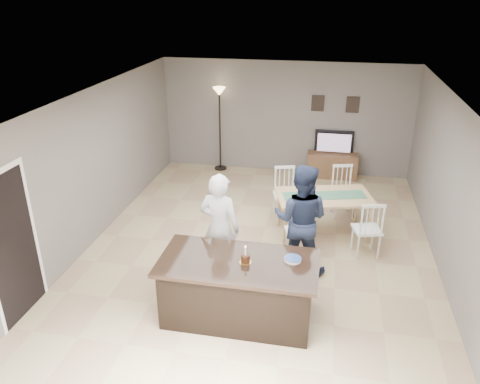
% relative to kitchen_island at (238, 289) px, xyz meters
% --- Properties ---
extents(floor, '(8.00, 8.00, 0.00)m').
position_rel_kitchen_island_xyz_m(floor, '(0.00, 1.80, -0.45)').
color(floor, tan).
rests_on(floor, ground).
extents(room_shell, '(8.00, 8.00, 8.00)m').
position_rel_kitchen_island_xyz_m(room_shell, '(0.00, 1.80, 1.22)').
color(room_shell, slate).
rests_on(room_shell, floor).
extents(kitchen_island, '(2.15, 1.10, 0.90)m').
position_rel_kitchen_island_xyz_m(kitchen_island, '(0.00, 0.00, 0.00)').
color(kitchen_island, black).
rests_on(kitchen_island, floor).
extents(tv_console, '(1.20, 0.40, 0.60)m').
position_rel_kitchen_island_xyz_m(tv_console, '(1.20, 5.57, -0.15)').
color(tv_console, brown).
rests_on(tv_console, floor).
extents(television, '(0.91, 0.12, 0.53)m').
position_rel_kitchen_island_xyz_m(television, '(1.20, 5.64, 0.41)').
color(television, black).
rests_on(television, tv_console).
extents(tv_screen_glow, '(0.78, 0.00, 0.78)m').
position_rel_kitchen_island_xyz_m(tv_screen_glow, '(1.20, 5.56, 0.42)').
color(tv_screen_glow, orange).
rests_on(tv_screen_glow, tv_console).
extents(picture_frames, '(1.10, 0.02, 0.38)m').
position_rel_kitchen_island_xyz_m(picture_frames, '(1.15, 5.78, 1.30)').
color(picture_frames, black).
rests_on(picture_frames, room_shell).
extents(doorway, '(0.00, 2.10, 2.65)m').
position_rel_kitchen_island_xyz_m(doorway, '(-2.99, -0.50, 0.80)').
color(doorway, black).
rests_on(doorway, floor).
extents(woman, '(0.72, 0.54, 1.78)m').
position_rel_kitchen_island_xyz_m(woman, '(-0.47, 0.88, 0.44)').
color(woman, silver).
rests_on(woman, floor).
extents(man, '(0.98, 0.82, 1.84)m').
position_rel_kitchen_island_xyz_m(man, '(0.73, 1.35, 0.46)').
color(man, '#1B243C').
rests_on(man, floor).
extents(birthday_cake, '(0.16, 0.16, 0.25)m').
position_rel_kitchen_island_xyz_m(birthday_cake, '(0.10, -0.01, 0.51)').
color(birthday_cake, gold).
rests_on(birthday_cake, kitchen_island).
extents(plate_stack, '(0.24, 0.24, 0.04)m').
position_rel_kitchen_island_xyz_m(plate_stack, '(0.71, 0.16, 0.46)').
color(plate_stack, white).
rests_on(plate_stack, kitchen_island).
extents(dining_table, '(2.06, 2.26, 1.03)m').
position_rel_kitchen_island_xyz_m(dining_table, '(1.07, 2.62, 0.20)').
color(dining_table, tan).
rests_on(dining_table, floor).
extents(floor_lamp, '(0.31, 0.31, 2.07)m').
position_rel_kitchen_island_xyz_m(floor_lamp, '(-1.58, 5.59, 1.15)').
color(floor_lamp, black).
rests_on(floor_lamp, floor).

